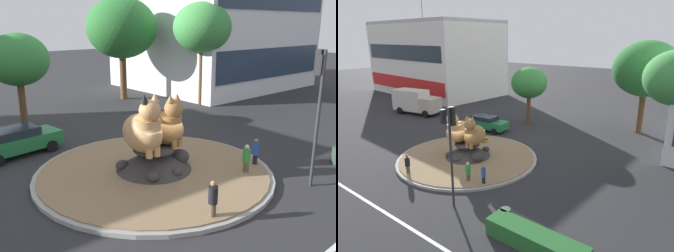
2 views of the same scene
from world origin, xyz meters
The scene contains 12 objects.
ground_plane centered at (0.00, 0.00, 0.00)m, with size 160.00×160.00×0.00m, color #28282B.
roundabout_island centered at (0.01, 0.00, 0.35)m, with size 11.24×11.24×1.32m.
cat_statue_calico centered at (-0.74, -0.22, 2.34)m, with size 1.95×2.81×2.79m.
cat_statue_tabby centered at (0.76, 0.01, 2.25)m, with size 1.72×2.73×2.54m.
traffic_light_mast centered at (4.32, -5.54, 4.32)m, with size 0.71×0.55×5.95m.
broadleaf_tree_behind_island centered at (12.85, 9.43, 6.60)m, with size 4.95×4.95×8.73m.
second_tree_near_tower centered at (9.09, 15.92, 6.54)m, with size 6.46×6.46×9.32m.
third_tree_left centered at (-1.87, 11.72, 4.66)m, with size 4.02×4.02×6.41m.
pedestrian_black_shirt centered at (-1.18, -4.84, 0.85)m, with size 0.35×0.35×1.62m.
pedestrian_blue_shirt centered at (4.20, -2.76, 0.82)m, with size 0.31×0.31×1.55m.
pedestrian_green_shirt centered at (3.08, -3.07, 0.82)m, with size 0.37×0.37×1.57m.
sedan_on_far_lane centered at (-4.06, 6.89, 0.82)m, with size 4.82×2.46×1.54m.
Camera 1 is at (-10.14, -12.74, 6.97)m, focal length 39.00 mm.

